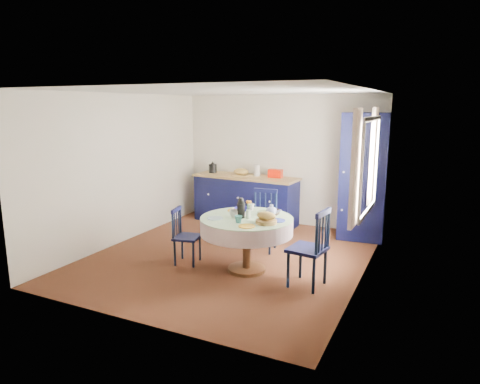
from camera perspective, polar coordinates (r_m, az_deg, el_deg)
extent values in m
plane|color=black|center=(6.70, -1.48, -8.60)|extent=(4.50, 4.50, 0.00)
plane|color=white|center=(6.30, -1.60, 13.28)|extent=(4.50, 4.50, 0.00)
cube|color=white|center=(8.43, 5.44, 4.27)|extent=(4.00, 0.02, 2.50)
cube|color=white|center=(7.50, -15.31, 3.01)|extent=(0.02, 4.50, 2.50)
cube|color=white|center=(5.77, 16.45, 0.49)|extent=(0.02, 4.50, 2.50)
plane|color=white|center=(6.02, 17.01, 3.32)|extent=(0.00, 1.20, 1.20)
cube|color=silver|center=(5.35, 15.09, 2.99)|extent=(0.05, 0.34, 1.45)
cube|color=silver|center=(6.72, 17.31, 4.53)|extent=(0.05, 0.34, 1.45)
cube|color=black|center=(8.47, 0.75, -1.13)|extent=(2.09, 0.75, 0.90)
cube|color=tan|center=(8.38, 0.76, 2.01)|extent=(2.15, 0.79, 0.04)
cube|color=#A00F00|center=(8.17, 4.66, 2.44)|extent=(0.27, 0.16, 0.16)
cube|color=tan|center=(8.38, 0.15, 2.22)|extent=(0.36, 0.26, 0.02)
ellipsoid|color=tan|center=(8.37, 0.15, 2.74)|extent=(0.31, 0.20, 0.13)
cylinder|color=silver|center=(8.36, 2.27, 2.89)|extent=(0.12, 0.12, 0.22)
cube|color=black|center=(7.65, 16.13, 1.94)|extent=(0.81, 0.61, 2.19)
cylinder|color=white|center=(7.42, 13.51, 2.64)|extent=(0.04, 0.02, 0.04)
cylinder|color=white|center=(7.54, 13.27, -2.29)|extent=(0.04, 0.02, 0.04)
cylinder|color=#523117|center=(6.16, 0.87, -10.22)|extent=(0.53, 0.53, 0.05)
cylinder|color=#523117|center=(6.04, 0.88, -7.05)|extent=(0.11, 0.11, 0.71)
cylinder|color=#523117|center=(5.93, 0.89, -3.67)|extent=(1.23, 1.23, 0.03)
cylinder|color=white|center=(5.95, 0.89, -4.55)|extent=(1.29, 1.29, 0.22)
cylinder|color=beige|center=(5.92, 0.89, -3.48)|extent=(1.29, 1.29, 0.01)
cylinder|color=#87A9B4|center=(5.87, -3.36, -3.50)|extent=(0.22, 0.22, 0.01)
cylinder|color=orange|center=(5.49, 0.92, -4.58)|extent=(0.22, 0.22, 0.01)
cylinder|color=navy|center=(5.78, 4.98, -3.79)|extent=(0.22, 0.22, 0.01)
cylinder|color=#88A464|center=(6.21, 3.36, -2.68)|extent=(0.22, 0.22, 0.01)
cylinder|color=orange|center=(6.29, -0.69, -2.46)|extent=(0.22, 0.22, 0.01)
cylinder|color=olive|center=(5.63, 3.52, -3.97)|extent=(0.28, 0.28, 0.05)
ellipsoid|color=tan|center=(5.61, 3.53, -3.18)|extent=(0.26, 0.16, 0.11)
cube|color=silver|center=(6.01, 0.34, -3.00)|extent=(0.10, 0.07, 0.04)
cylinder|color=black|center=(6.25, -6.25, -8.33)|extent=(0.03, 0.03, 0.38)
cylinder|color=black|center=(6.52, -5.36, -7.47)|extent=(0.03, 0.03, 0.38)
cylinder|color=black|center=(6.35, -8.69, -8.09)|extent=(0.03, 0.03, 0.38)
cylinder|color=black|center=(6.62, -7.71, -7.25)|extent=(0.03, 0.03, 0.38)
cube|color=black|center=(6.37, -7.05, -6.00)|extent=(0.43, 0.44, 0.04)
cylinder|color=black|center=(6.23, -8.96, -4.41)|extent=(0.03, 0.03, 0.43)
cylinder|color=black|center=(6.50, -7.96, -3.71)|extent=(0.03, 0.03, 0.43)
cube|color=black|center=(6.31, -8.50, -2.34)|extent=(0.11, 0.34, 0.05)
cylinder|color=black|center=(6.30, -8.71, -4.39)|extent=(0.02, 0.02, 0.35)
cylinder|color=black|center=(6.37, -8.44, -4.20)|extent=(0.02, 0.02, 0.35)
cylinder|color=black|center=(6.44, -8.18, -4.02)|extent=(0.02, 0.02, 0.35)
cylinder|color=black|center=(6.83, 1.10, -6.23)|extent=(0.04, 0.04, 0.45)
cylinder|color=black|center=(6.74, 3.98, -6.51)|extent=(0.04, 0.04, 0.45)
cylinder|color=black|center=(7.14, 1.94, -5.45)|extent=(0.04, 0.04, 0.45)
cylinder|color=black|center=(7.04, 4.70, -5.72)|extent=(0.04, 0.04, 0.45)
cube|color=black|center=(6.87, 2.95, -4.03)|extent=(0.48, 0.46, 0.04)
cylinder|color=black|center=(7.03, 2.02, -1.55)|extent=(0.04, 0.04, 0.50)
cylinder|color=black|center=(6.93, 4.81, -1.77)|extent=(0.04, 0.04, 0.50)
cube|color=black|center=(6.93, 3.43, 0.18)|extent=(0.40, 0.08, 0.06)
cylinder|color=black|center=(7.01, 2.67, -1.77)|extent=(0.02, 0.02, 0.42)
cylinder|color=black|center=(6.98, 3.40, -1.83)|extent=(0.02, 0.02, 0.42)
cylinder|color=black|center=(6.96, 4.14, -1.88)|extent=(0.02, 0.02, 0.42)
cylinder|color=black|center=(5.91, 8.07, -9.11)|extent=(0.04, 0.04, 0.47)
cylinder|color=black|center=(5.59, 6.43, -10.28)|extent=(0.04, 0.04, 0.47)
cylinder|color=black|center=(5.78, 11.27, -9.70)|extent=(0.04, 0.04, 0.47)
cylinder|color=black|center=(5.46, 9.78, -10.94)|extent=(0.04, 0.04, 0.47)
cube|color=black|center=(5.59, 8.97, -7.54)|extent=(0.49, 0.51, 0.04)
cylinder|color=black|center=(5.61, 11.69, -4.77)|extent=(0.04, 0.04, 0.53)
cylinder|color=black|center=(5.27, 10.20, -5.75)|extent=(0.04, 0.04, 0.53)
cube|color=black|center=(5.38, 11.06, -2.78)|extent=(0.10, 0.42, 0.07)
cylinder|color=black|center=(5.53, 11.34, -5.21)|extent=(0.02, 0.02, 0.44)
cylinder|color=black|center=(5.45, 10.96, -5.47)|extent=(0.02, 0.02, 0.44)
cylinder|color=black|center=(5.36, 10.56, -5.74)|extent=(0.02, 0.02, 0.44)
imported|color=silver|center=(5.92, -0.75, -2.89)|extent=(0.14, 0.14, 0.11)
imported|color=#29696A|center=(5.65, -0.21, -3.66)|extent=(0.10, 0.10, 0.10)
imported|color=black|center=(6.05, 4.80, -2.70)|extent=(0.11, 0.11, 0.09)
imported|color=silver|center=(6.33, 1.49, -2.00)|extent=(0.10, 0.10, 0.10)
imported|color=navy|center=(6.28, 0.32, -2.29)|extent=(0.22, 0.22, 0.05)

